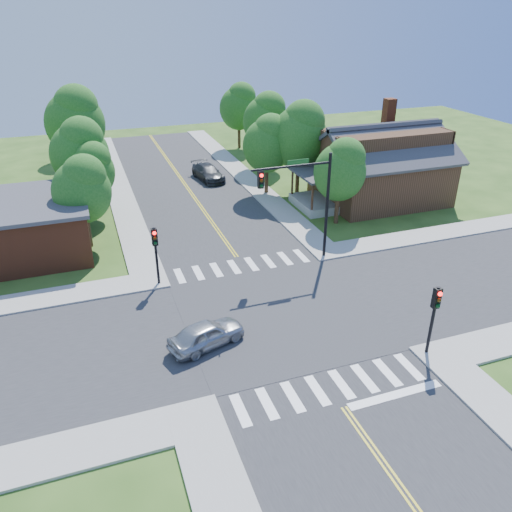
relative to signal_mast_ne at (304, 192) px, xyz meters
name	(u,v)px	position (x,y,z in m)	size (l,w,h in m)	color
ground	(278,315)	(-3.91, -5.59, -4.85)	(100.00, 100.00, 0.00)	#2D4E18
road_ns	(278,315)	(-3.91, -5.59, -4.83)	(10.00, 90.00, 0.04)	#2D2D30
road_ew	(278,315)	(-3.91, -5.59, -4.83)	(90.00, 10.00, 0.04)	#2D2D30
intersection_patch	(278,315)	(-3.91, -5.59, -4.85)	(10.20, 10.20, 0.06)	#2D2D30
sidewalk_ne	(374,192)	(11.90, 10.23, -4.78)	(40.00, 40.00, 0.14)	#9E9B93
crosswalk_north	(243,265)	(-3.91, 0.61, -4.80)	(8.85, 2.00, 0.01)	white
crosswalk_south	(330,387)	(-3.91, -11.79, -4.80)	(8.85, 2.00, 0.01)	white
centerline	(278,315)	(-3.91, -5.59, -4.80)	(0.30, 90.00, 0.01)	gold
stop_bar	(395,395)	(-1.41, -13.19, -4.85)	(4.60, 0.45, 0.09)	white
signal_mast_ne	(304,192)	(0.00, 0.00, 0.00)	(5.30, 0.42, 7.20)	black
signal_pole_se	(435,308)	(1.69, -11.21, -2.19)	(0.34, 0.42, 3.80)	black
signal_pole_nw	(155,246)	(-9.51, -0.01, -2.19)	(0.34, 0.42, 3.80)	black
house_ne	(381,162)	(11.19, 8.65, -1.52)	(13.05, 8.80, 7.11)	#372213
building_nw	(10,229)	(-18.11, 7.61, -2.97)	(10.40, 8.40, 3.73)	brown
tree_e_a	(341,168)	(5.34, 4.98, -0.43)	(3.97, 3.77, 6.75)	#382314
tree_e_b	(300,133)	(5.19, 12.22, 0.61)	(4.90, 4.66, 8.34)	#382314
tree_e_c	(266,118)	(5.35, 20.85, 0.25)	(4.58, 4.35, 7.79)	#382314
tree_e_d	(239,105)	(5.26, 29.39, 0.12)	(4.46, 4.24, 7.58)	#382314
tree_w_a	(83,188)	(-13.07, 7.09, -0.49)	(3.92, 3.73, 6.67)	#382314
tree_w_b	(80,150)	(-12.83, 14.18, 0.25)	(4.58, 4.35, 7.79)	#382314
tree_w_c	(75,119)	(-12.82, 22.21, 1.13)	(5.37, 5.10, 9.13)	#382314
tree_w_d	(73,115)	(-13.04, 31.20, -0.09)	(4.28, 4.06, 7.27)	#382314
tree_house	(268,142)	(2.59, 13.18, -0.15)	(4.22, 4.01, 7.18)	#382314
tree_bldg	(92,169)	(-12.22, 12.47, -0.79)	(3.65, 3.46, 6.20)	#382314
car_silver	(206,335)	(-8.30, -6.92, -4.18)	(4.26, 2.74, 1.35)	#AAAEB1
car_dgrey	(208,173)	(-1.44, 18.82, -4.14)	(2.67, 5.14, 1.43)	#2B2E30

